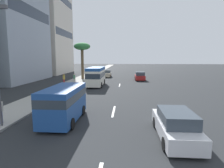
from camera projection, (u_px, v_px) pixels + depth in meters
The scene contains 14 objects.
ground_plane at pixel (121, 81), 34.89m from camera, with size 198.00×198.00×0.00m, color #26282B.
sidewalk_right at pixel (79, 80), 35.46m from camera, with size 162.00×3.41×0.15m, color #9E9B93.
lane_stripe_mid at pixel (114, 111), 15.13m from camera, with size 3.20×0.16×0.01m, color silver.
lane_stripe_far at pixel (120, 85), 29.67m from camera, with size 3.20×0.16×0.01m, color silver.
car_lead at pixel (175, 125), 9.97m from camera, with size 4.78×1.84×1.56m.
van_second at pixel (64, 102), 12.62m from camera, with size 4.93×2.08×2.36m.
car_third at pixel (107, 74), 42.28m from camera, with size 4.05×1.84×1.59m.
car_fourth at pixel (140, 76), 36.02m from camera, with size 4.08×1.88×1.64m.
minibus_fifth at pixel (96, 76), 28.63m from camera, with size 6.42×2.26×2.87m.
pedestrian_near_lamp at pixel (64, 79), 29.08m from camera, with size 0.38×0.38×1.70m.
pedestrian_mid_block at pixel (0, 110), 11.84m from camera, with size 0.36×0.29×1.59m.
pedestrian_by_tree at pixel (74, 78), 30.78m from camera, with size 0.30×0.35×1.54m.
palm_tree at pixel (82, 48), 36.46m from camera, with size 3.18×3.18×7.10m.
office_tower_far at pixel (42, 6), 50.34m from camera, with size 15.31×12.52×36.24m.
Camera 1 is at (-3.15, -0.95, 4.30)m, focal length 29.93 mm.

